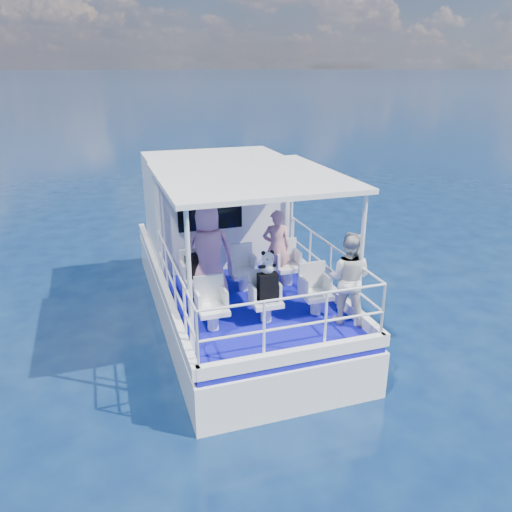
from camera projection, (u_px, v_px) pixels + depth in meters
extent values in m
plane|color=#081A3E|center=(247.00, 336.00, 9.60)|extent=(2000.00, 2000.00, 0.00)
cube|color=white|center=(233.00, 313.00, 10.49)|extent=(3.00, 7.00, 1.60)
cube|color=#0E0BA1|center=(232.00, 276.00, 10.19)|extent=(2.90, 6.90, 0.10)
cube|color=white|center=(215.00, 206.00, 10.93)|extent=(2.85, 2.00, 2.20)
cube|color=white|center=(249.00, 177.00, 8.31)|extent=(3.00, 3.20, 0.08)
cylinder|color=white|center=(190.00, 284.00, 6.99)|extent=(0.07, 0.07, 2.20)
cylinder|color=white|center=(361.00, 263.00, 7.77)|extent=(0.07, 0.07, 2.20)
cylinder|color=white|center=(161.00, 226.00, 9.56)|extent=(0.07, 0.07, 2.20)
cylinder|color=white|center=(291.00, 214.00, 10.35)|extent=(0.07, 0.07, 2.20)
cube|color=white|center=(196.00, 286.00, 9.13)|extent=(0.48, 0.46, 0.38)
cube|color=white|center=(243.00, 280.00, 9.39)|extent=(0.48, 0.46, 0.38)
cube|color=white|center=(288.00, 275.00, 9.65)|extent=(0.48, 0.46, 0.38)
cube|color=white|center=(213.00, 318.00, 7.97)|extent=(0.48, 0.46, 0.38)
cube|color=white|center=(266.00, 310.00, 8.24)|extent=(0.48, 0.46, 0.38)
cube|color=white|center=(316.00, 303.00, 8.50)|extent=(0.48, 0.46, 0.38)
imported|color=pink|center=(209.00, 253.00, 8.78)|extent=(0.72, 0.55, 1.79)
imported|color=#CB838A|center=(276.00, 247.00, 9.50)|extent=(0.59, 0.44, 1.47)
imported|color=silver|center=(348.00, 278.00, 8.02)|extent=(0.95, 0.92, 1.55)
cube|color=black|center=(194.00, 267.00, 8.96)|extent=(0.31, 0.18, 0.41)
cube|color=black|center=(268.00, 287.00, 8.06)|extent=(0.32, 0.18, 0.47)
cube|color=black|center=(193.00, 255.00, 8.87)|extent=(0.11, 0.07, 0.07)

